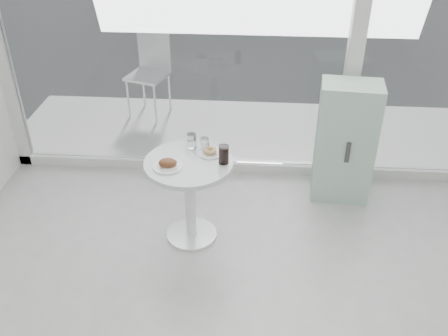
# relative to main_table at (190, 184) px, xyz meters

# --- Properties ---
(room_shell) EXTENTS (6.00, 6.00, 6.00)m
(room_shell) POSITION_rel_main_table_xyz_m (0.50, -2.46, 1.36)
(room_shell) COLOR silver
(room_shell) RESTS_ON ground
(storefront) EXTENTS (5.00, 0.14, 3.00)m
(storefront) POSITION_rel_main_table_xyz_m (0.57, 1.10, 1.16)
(storefront) COLOR silver
(storefront) RESTS_ON ground
(main_table) EXTENTS (0.72, 0.72, 0.77)m
(main_table) POSITION_rel_main_table_xyz_m (0.00, 0.00, 0.00)
(main_table) COLOR white
(main_table) RESTS_ON ground
(patio_deck) EXTENTS (5.60, 1.60, 0.05)m
(patio_deck) POSITION_rel_main_table_xyz_m (0.50, 1.90, -0.53)
(patio_deck) COLOR white
(patio_deck) RESTS_ON ground
(mint_cabinet) EXTENTS (0.57, 0.40, 1.16)m
(mint_cabinet) POSITION_rel_main_table_xyz_m (1.36, 0.74, 0.03)
(mint_cabinet) COLOR #96BFA8
(mint_cabinet) RESTS_ON ground
(patio_chair) EXTENTS (0.55, 0.55, 1.02)m
(patio_chair) POSITION_rel_main_table_xyz_m (-0.79, 2.34, 0.08)
(patio_chair) COLOR white
(patio_chair) RESTS_ON patio_deck
(plate_fritter) EXTENTS (0.24, 0.24, 0.07)m
(plate_fritter) POSITION_rel_main_table_xyz_m (-0.15, -0.09, 0.25)
(plate_fritter) COLOR silver
(plate_fritter) RESTS_ON main_table
(plate_donut) EXTENTS (0.19, 0.19, 0.05)m
(plate_donut) POSITION_rel_main_table_xyz_m (0.16, 0.13, 0.24)
(plate_donut) COLOR silver
(plate_donut) RESTS_ON main_table
(water_tumbler_a) EXTENTS (0.08, 0.08, 0.13)m
(water_tumbler_a) POSITION_rel_main_table_xyz_m (-0.00, 0.22, 0.28)
(water_tumbler_a) COLOR white
(water_tumbler_a) RESTS_ON main_table
(water_tumbler_b) EXTENTS (0.07, 0.07, 0.11)m
(water_tumbler_b) POSITION_rel_main_table_xyz_m (0.11, 0.18, 0.27)
(water_tumbler_b) COLOR white
(water_tumbler_b) RESTS_ON main_table
(cola_glass) EXTENTS (0.08, 0.08, 0.16)m
(cola_glass) POSITION_rel_main_table_xyz_m (0.28, -0.00, 0.29)
(cola_glass) COLOR white
(cola_glass) RESTS_ON main_table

